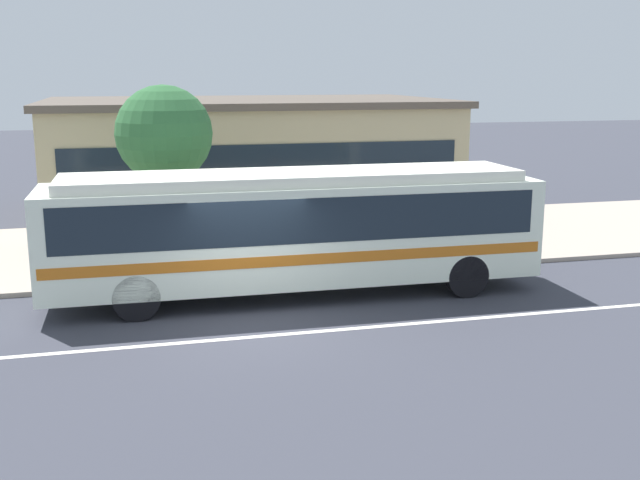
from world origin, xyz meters
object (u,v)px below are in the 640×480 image
(pedestrian_waiting_near_sign, at_px, (350,229))
(street_tree_near_stop, at_px, (164,135))
(transit_bus, at_px, (295,224))
(bus_stop_sign, at_px, (451,202))

(pedestrian_waiting_near_sign, relative_size, street_tree_near_stop, 0.36)
(transit_bus, bearing_deg, street_tree_near_stop, 125.12)
(transit_bus, bearing_deg, bus_stop_sign, 21.07)
(transit_bus, relative_size, street_tree_near_stop, 2.42)
(pedestrian_waiting_near_sign, relative_size, bus_stop_sign, 0.67)
(transit_bus, xyz_separation_m, pedestrian_waiting_near_sign, (1.91, 1.96, -0.59))
(pedestrian_waiting_near_sign, distance_m, bus_stop_sign, 2.85)
(bus_stop_sign, relative_size, street_tree_near_stop, 0.53)
(bus_stop_sign, distance_m, street_tree_near_stop, 7.88)
(transit_bus, xyz_separation_m, bus_stop_sign, (4.68, 1.80, 0.03))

